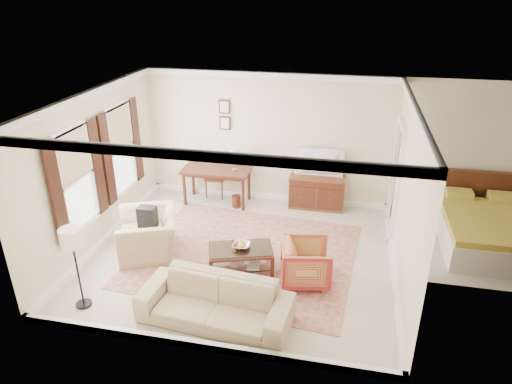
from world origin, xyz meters
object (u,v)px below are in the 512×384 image
at_px(coffee_table, 241,254).
at_px(striped_armchair, 306,261).
at_px(sideboard, 317,192).
at_px(club_armchair, 148,228).
at_px(sofa, 215,296).
at_px(writing_desk, 217,173).
at_px(tv, 319,155).

distance_m(coffee_table, striped_armchair, 1.13).
relative_size(sideboard, club_armchair, 1.01).
xyz_separation_m(coffee_table, striped_armchair, (1.13, -0.08, 0.05)).
relative_size(sideboard, striped_armchair, 1.48).
bearing_deg(striped_armchair, club_armchair, 73.21).
height_order(coffee_table, sofa, sofa).
distance_m(writing_desk, striped_armchair, 3.51).
relative_size(writing_desk, coffee_table, 1.23).
xyz_separation_m(writing_desk, sideboard, (2.23, 0.22, -0.34)).
height_order(coffee_table, striped_armchair, striped_armchair).
height_order(writing_desk, striped_armchair, writing_desk).
height_order(sideboard, tv, tv).
relative_size(writing_desk, striped_armchair, 1.85).
bearing_deg(coffee_table, writing_desk, 114.61).
relative_size(striped_armchair, sofa, 0.36).
relative_size(tv, sofa, 0.45).
height_order(striped_armchair, sofa, sofa).
bearing_deg(writing_desk, sofa, -74.06).
xyz_separation_m(writing_desk, striped_armchair, (2.30, -2.64, -0.31)).
xyz_separation_m(coffee_table, club_armchair, (-1.81, 0.25, 0.17)).
bearing_deg(sideboard, club_armchair, -138.60).
distance_m(sideboard, striped_armchair, 2.85).
bearing_deg(tv, sofa, 74.65).
bearing_deg(writing_desk, striped_armchair, -48.88).
relative_size(coffee_table, striped_armchair, 1.51).
bearing_deg(sideboard, sofa, -105.28).
height_order(tv, striped_armchair, tv).
xyz_separation_m(striped_armchair, club_armchair, (-2.94, 0.32, 0.11)).
xyz_separation_m(sideboard, sofa, (-1.12, -4.10, 0.07)).
distance_m(writing_desk, coffee_table, 2.84).
height_order(sideboard, sofa, sofa).
bearing_deg(club_armchair, sideboard, 108.56).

